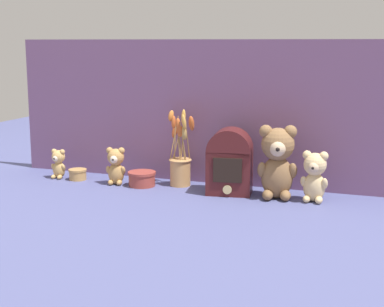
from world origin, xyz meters
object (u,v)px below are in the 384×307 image
teddy_bear_medium (315,175)px  decorative_tin_tall (78,174)px  teddy_bear_small (116,165)px  teddy_bear_large (277,160)px  teddy_bear_tiny (58,163)px  decorative_tin_short (142,179)px  vintage_radio (230,161)px  flower_vase (180,162)px

teddy_bear_medium → decorative_tin_tall: teddy_bear_medium is taller
teddy_bear_medium → teddy_bear_small: bearing=-179.7°
teddy_bear_large → teddy_bear_tiny: (-0.95, 0.01, -0.08)m
teddy_bear_medium → decorative_tin_short: size_ratio=1.66×
vintage_radio → teddy_bear_small: bearing=-177.9°
teddy_bear_small → flower_vase: size_ratio=0.50×
decorative_tin_tall → decorative_tin_short: 0.30m
teddy_bear_tiny → vintage_radio: 0.77m
teddy_bear_small → teddy_bear_tiny: (-0.28, 0.01, -0.01)m
flower_vase → decorative_tin_tall: flower_vase is taller
teddy_bear_large → teddy_bear_medium: (0.14, -0.00, -0.05)m
teddy_bear_small → flower_vase: flower_vase is taller
teddy_bear_medium → teddy_bear_large: bearing=179.8°
decorative_tin_tall → decorative_tin_short: size_ratio=0.67×
vintage_radio → decorative_tin_tall: size_ratio=3.32×
teddy_bear_large → decorative_tin_short: bearing=179.6°
decorative_tin_tall → decorative_tin_short: (0.30, -0.01, 0.01)m
vintage_radio → teddy_bear_medium: bearing=-2.2°
teddy_bear_medium → vintage_radio: vintage_radio is taller
teddy_bear_tiny → decorative_tin_tall: (0.09, 0.00, -0.04)m
teddy_bear_small → teddy_bear_large: bearing=0.5°
teddy_bear_large → teddy_bear_tiny: size_ratio=2.18×
teddy_bear_large → decorative_tin_tall: (-0.86, 0.01, -0.12)m
teddy_bear_small → teddy_bear_tiny: size_ratio=1.21×
decorative_tin_tall → teddy_bear_small: bearing=-5.2°
flower_vase → vintage_radio: flower_vase is taller
teddy_bear_tiny → decorative_tin_tall: teddy_bear_tiny is taller
teddy_bear_tiny → flower_vase: bearing=5.9°
teddy_bear_large → vintage_radio: bearing=176.3°
teddy_bear_small → flower_vase: 0.27m
decorative_tin_tall → decorative_tin_short: bearing=-1.5°
vintage_radio → decorative_tin_short: size_ratio=2.22×
vintage_radio → decorative_tin_short: (-0.37, -0.01, -0.10)m
teddy_bear_small → decorative_tin_tall: size_ratio=2.02×
teddy_bear_small → vintage_radio: size_ratio=0.61×
teddy_bear_large → decorative_tin_short: teddy_bear_large is taller
teddy_bear_medium → decorative_tin_tall: (-1.00, 0.01, -0.08)m
flower_vase → decorative_tin_tall: bearing=-173.3°
flower_vase → teddy_bear_large: bearing=-8.9°
teddy_bear_medium → decorative_tin_tall: size_ratio=2.47×
teddy_bear_medium → teddy_bear_tiny: teddy_bear_medium is taller
teddy_bear_large → teddy_bear_medium: bearing=-0.2°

